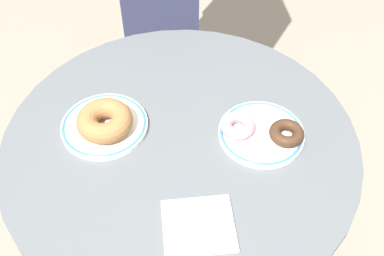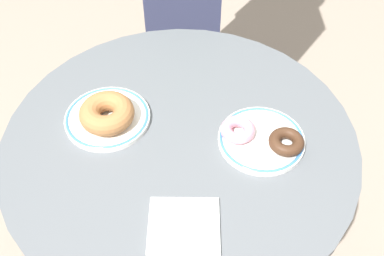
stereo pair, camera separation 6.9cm
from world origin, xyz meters
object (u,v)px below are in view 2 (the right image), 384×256
Objects in this scene: plate_right at (261,139)px; donut_cinnamon at (107,113)px; plate_left at (108,118)px; donut_pink_frosted at (238,130)px; cafe_table at (182,201)px; paper_napkin at (184,226)px; donut_chocolate at (286,142)px.

plate_right is 1.55× the size of donut_cinnamon.
plate_left is 0.26m from donut_pink_frosted.
donut_pink_frosted is (0.26, 0.05, 0.02)m from plate_left.
cafe_table is 0.28m from donut_pink_frosted.
paper_napkin is (0.08, -0.18, 0.24)m from cafe_table.
donut_cinnamon reaches higher than cafe_table.
donut_pink_frosted is at bearing 19.16° from cafe_table.
donut_chocolate and donut_pink_frosted have the same top height.
plate_left and plate_right have the same top height.
plate_left is at bearing 128.18° from donut_cinnamon.
donut_pink_frosted reaches higher than paper_napkin.
cafe_table is at bearing -160.84° from donut_pink_frosted.
donut_pink_frosted is (0.11, 0.04, 0.26)m from cafe_table.
cafe_table is 0.33m from donut_chocolate.
cafe_table is 6.67× the size of donut_cinnamon.
donut_pink_frosted reaches higher than plate_right.
paper_napkin is (-0.07, -0.22, -0.00)m from plate_right.
paper_napkin is at bearing -97.08° from donut_pink_frosted.
donut_chocolate is 1.00× the size of donut_pink_frosted.
cafe_table is 6.07× the size of paper_napkin.
plate_right is 0.05m from donut_pink_frosted.
donut_chocolate is at bearing -3.88° from plate_right.
cafe_table is 0.30m from donut_cinnamon.
plate_left is 1.02× the size of plate_right.
donut_cinnamon reaches higher than donut_pink_frosted.
plate_left is 0.03m from donut_cinnamon.
donut_pink_frosted reaches higher than plate_left.
donut_pink_frosted is at bearing -172.35° from plate_right.
donut_chocolate reaches higher than plate_left.
plate_right is 2.51× the size of donut_chocolate.
plate_right is at bearing 11.78° from donut_cinnamon.
plate_right is at bearing 15.75° from cafe_table.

